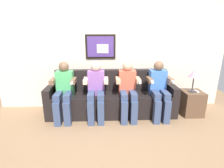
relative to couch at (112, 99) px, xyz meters
The scene contains 10 objects.
ground_plane 0.45m from the couch, 90.00° to the right, with size 6.47×6.47×0.00m, color #8C6B4C.
back_wall_assembly 1.08m from the couch, 90.67° to the left, with size 4.98×0.10×2.60m.
couch is the anchor object (origin of this frame).
person_leftmost 0.97m from the couch, 169.50° to the right, with size 0.46×0.56×1.11m.
person_left_center 0.45m from the couch, 150.91° to the right, with size 0.46×0.56×1.11m.
person_right_center 0.45m from the couch, 29.01° to the right, with size 0.46×0.56×1.11m.
person_rightmost 0.97m from the couch, 10.52° to the right, with size 0.46×0.56×1.11m.
side_table_right 1.64m from the couch, ahead, with size 0.40×0.40×0.50m.
table_lamp 1.70m from the couch, ahead, with size 0.22×0.22×0.46m.
spare_remote_on_table 1.72m from the couch, ahead, with size 0.04×0.13×0.02m, color white.
Camera 1 is at (-0.13, -2.97, 1.65)m, focal length 27.58 mm.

